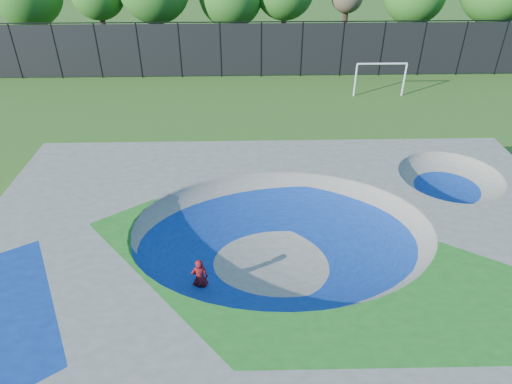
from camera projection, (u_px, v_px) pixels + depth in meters
ground at (281, 259)px, 17.16m from camera, size 120.00×120.00×0.00m
skate_deck at (281, 244)px, 16.75m from camera, size 22.00×14.00×1.50m
skater at (200, 278)px, 15.24m from camera, size 0.60×0.44×1.53m
skateboard at (201, 294)px, 15.64m from camera, size 0.81×0.39×0.05m
soccer_goal at (381, 73)px, 30.56m from camera, size 3.44×0.12×2.27m
fence at (261, 49)px, 33.66m from camera, size 48.09×0.09×4.04m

